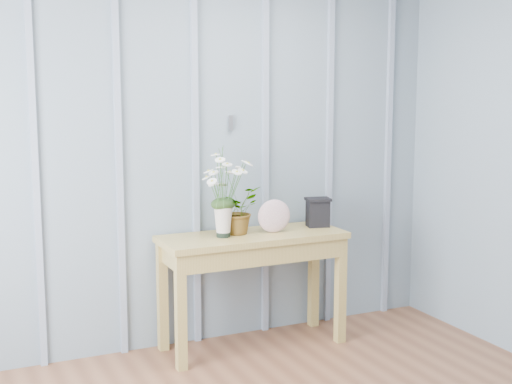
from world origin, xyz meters
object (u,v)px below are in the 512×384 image
daisy_vase (223,183)px  carved_box (318,212)px  sideboard (253,251)px  felt_disc_vessel (274,216)px

daisy_vase → carved_box: daisy_vase is taller
sideboard → carved_box: size_ratio=6.13×
daisy_vase → carved_box: (0.70, 0.04, -0.24)m
daisy_vase → carved_box: 0.74m
felt_disc_vessel → carved_box: 0.36m
sideboard → daisy_vase: (-0.21, -0.00, 0.46)m
daisy_vase → felt_disc_vessel: size_ratio=2.51×
felt_disc_vessel → carved_box: size_ratio=1.11×
felt_disc_vessel → carved_box: bearing=17.9°
sideboard → felt_disc_vessel: bearing=-6.0°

